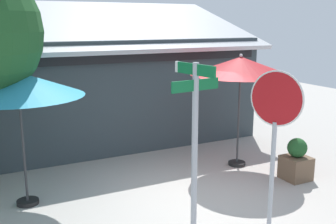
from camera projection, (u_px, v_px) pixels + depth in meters
name	position (u px, v px, depth m)	size (l,w,h in m)	color
ground_plane	(200.00, 198.00, 8.55)	(28.00, 28.00, 0.10)	#ADA8A0
cafe_building	(99.00, 86.00, 12.53)	(9.44, 4.73, 4.30)	#333D42
street_sign_post	(194.00, 145.00, 5.81)	(0.82, 0.88, 3.06)	#A8AAB2
stop_sign	(275.00, 128.00, 5.91)	(0.34, 0.77, 2.94)	#A8AAB2
patio_umbrella_teal_left	(18.00, 85.00, 7.61)	(2.49, 2.49, 2.77)	black
patio_umbrella_crimson_center	(241.00, 66.00, 9.81)	(2.48, 2.48, 2.86)	black
sidewalk_planter	(296.00, 161.00, 9.34)	(0.59, 0.59, 1.00)	brown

